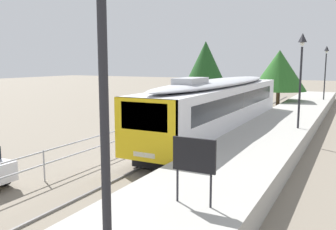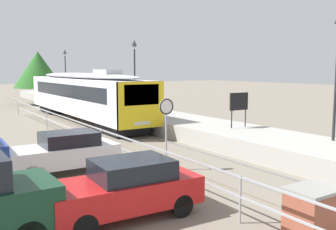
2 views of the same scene
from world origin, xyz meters
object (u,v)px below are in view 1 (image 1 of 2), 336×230
at_px(platform_notice_board, 194,157).
at_px(platform_lamp_mid_platform, 301,63).
at_px(commuter_train, 220,103).
at_px(platform_lamp_far_end, 326,62).
at_px(platform_lamp_near_end, 103,65).

bearing_deg(platform_notice_board, platform_lamp_mid_platform, 86.29).
height_order(commuter_train, platform_lamp_far_end, platform_lamp_far_end).
relative_size(platform_lamp_mid_platform, platform_lamp_far_end, 1.00).
xyz_separation_m(commuter_train, platform_notice_board, (3.72, -12.55, 0.05)).
bearing_deg(commuter_train, platform_notice_board, -73.51).
xyz_separation_m(platform_lamp_near_end, platform_lamp_mid_platform, (0.00, 17.93, 0.00)).
bearing_deg(commuter_train, platform_lamp_mid_platform, 6.66).
distance_m(platform_lamp_near_end, platform_lamp_mid_platform, 17.93).
bearing_deg(platform_lamp_near_end, platform_notice_board, 99.91).
xyz_separation_m(platform_lamp_near_end, platform_lamp_far_end, (0.00, 35.87, 0.00)).
height_order(commuter_train, platform_lamp_mid_platform, platform_lamp_mid_platform).
relative_size(platform_lamp_mid_platform, platform_notice_board, 2.97).
distance_m(platform_lamp_near_end, platform_lamp_far_end, 35.87).
distance_m(commuter_train, platform_lamp_mid_platform, 5.22).
height_order(platform_lamp_far_end, platform_notice_board, platform_lamp_far_end).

